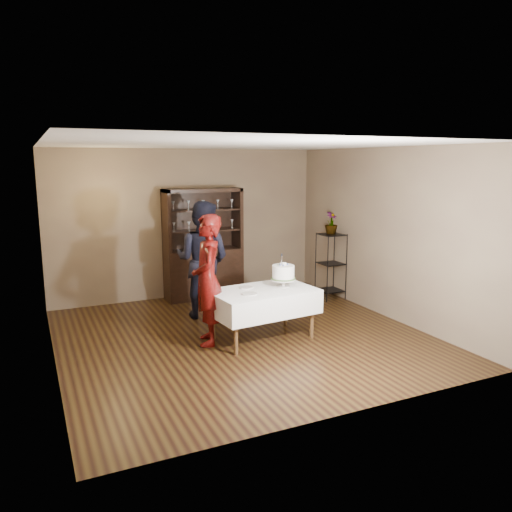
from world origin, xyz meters
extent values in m
plane|color=black|center=(0.00, 0.00, 0.00)|extent=(5.00, 5.00, 0.00)
plane|color=white|center=(0.00, 0.00, 2.70)|extent=(5.00, 5.00, 0.00)
cube|color=brown|center=(0.00, 2.50, 1.35)|extent=(5.00, 0.02, 2.70)
cube|color=brown|center=(-2.50, 0.00, 1.35)|extent=(0.02, 5.00, 2.70)
cube|color=brown|center=(2.50, 0.00, 1.35)|extent=(0.02, 5.00, 2.70)
cube|color=black|center=(0.20, 2.24, 0.45)|extent=(1.40, 0.48, 0.90)
cube|color=black|center=(0.20, 2.46, 1.45)|extent=(1.40, 0.03, 1.10)
cube|color=black|center=(0.20, 2.24, 1.97)|extent=(1.40, 0.48, 0.06)
cube|color=black|center=(0.20, 2.24, 1.25)|extent=(1.28, 0.42, 0.02)
cube|color=black|center=(0.20, 2.24, 1.62)|extent=(1.28, 0.42, 0.02)
cylinder|color=black|center=(2.08, 1.00, 0.60)|extent=(0.02, 0.02, 1.20)
cylinder|color=black|center=(2.48, 1.00, 0.60)|extent=(0.02, 0.02, 1.20)
cylinder|color=black|center=(2.08, 1.40, 0.60)|extent=(0.02, 0.02, 1.20)
cylinder|color=black|center=(2.48, 1.40, 0.60)|extent=(0.02, 0.02, 1.20)
cube|color=black|center=(2.28, 1.20, 0.15)|extent=(0.40, 0.40, 0.02)
cube|color=black|center=(2.28, 1.20, 0.65)|extent=(0.40, 0.40, 0.01)
cube|color=black|center=(2.28, 1.20, 1.18)|extent=(0.40, 0.40, 0.02)
cube|color=silver|center=(0.22, -0.21, 0.55)|extent=(1.52, 1.02, 0.33)
cylinder|color=#4A321B|center=(-0.35, -0.61, 0.34)|extent=(0.06, 0.06, 0.68)
cylinder|color=#4A321B|center=(0.86, -0.49, 0.34)|extent=(0.06, 0.06, 0.68)
cylinder|color=#4A321B|center=(-0.42, 0.06, 0.34)|extent=(0.06, 0.06, 0.68)
cylinder|color=#4A321B|center=(0.80, 0.18, 0.34)|extent=(0.06, 0.06, 0.68)
imported|color=#360604|center=(-0.52, -0.04, 0.89)|extent=(0.59, 0.74, 1.79)
imported|color=black|center=(-0.19, 1.14, 0.94)|extent=(1.15, 1.13, 1.87)
cylinder|color=beige|center=(0.56, -0.18, 0.72)|extent=(0.20, 0.20, 0.01)
cylinder|color=beige|center=(0.56, -0.18, 0.77)|extent=(0.05, 0.05, 0.10)
cylinder|color=beige|center=(0.56, -0.18, 0.82)|extent=(0.35, 0.35, 0.01)
cylinder|color=#42612E|center=(0.56, -0.18, 0.84)|extent=(0.34, 0.34, 0.02)
cylinder|color=white|center=(0.56, -0.18, 0.93)|extent=(0.37, 0.37, 0.20)
sphere|color=#5563B6|center=(0.59, -0.18, 1.04)|extent=(0.02, 0.02, 0.02)
cube|color=white|center=(0.52, -0.20, 1.10)|extent=(0.02, 0.02, 0.14)
cube|color=black|center=(0.52, -0.20, 1.18)|extent=(0.02, 0.02, 0.05)
cylinder|color=beige|center=(-0.05, -0.36, 0.72)|extent=(0.25, 0.25, 0.01)
cylinder|color=beige|center=(0.05, -0.03, 0.72)|extent=(0.22, 0.22, 0.01)
imported|color=#42612E|center=(2.28, 1.23, 1.39)|extent=(0.29, 0.29, 0.40)
camera|label=1|loc=(-2.70, -6.28, 2.47)|focal=35.00mm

